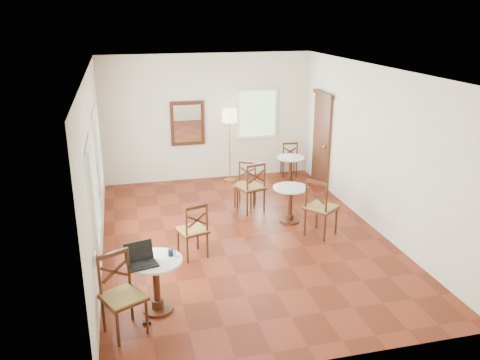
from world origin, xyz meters
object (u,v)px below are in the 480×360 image
(cafe_table_back, at_px, (290,168))
(chair_mid_b, at_px, (321,207))
(chair_near_b, at_px, (122,295))
(cafe_table_mid, at_px, (290,200))
(laptop, at_px, (141,259))
(floor_lamp, at_px, (230,121))
(mouse, at_px, (147,261))
(chair_back_a, at_px, (289,158))
(chair_mid_a, at_px, (251,187))
(power_adapter, at_px, (147,322))
(navy_mug, at_px, (171,253))
(chair_near_a, at_px, (193,230))
(chair_back_b, at_px, (245,185))
(water_glass, at_px, (149,255))
(cafe_table_near, at_px, (156,279))

(cafe_table_back, bearing_deg, chair_mid_b, -97.95)
(chair_mid_b, bearing_deg, chair_near_b, 83.85)
(cafe_table_mid, bearing_deg, laptop, -139.59)
(chair_near_b, xyz_separation_m, floor_lamp, (2.63, 5.51, 0.95))
(mouse, bearing_deg, chair_back_a, 68.43)
(chair_mid_a, distance_m, power_adapter, 4.19)
(mouse, relative_size, navy_mug, 0.80)
(chair_near_a, distance_m, chair_back_a, 4.77)
(chair_back_b, bearing_deg, mouse, -92.05)
(chair_back_b, xyz_separation_m, floor_lamp, (0.03, 1.62, 1.02))
(water_glass, bearing_deg, cafe_table_near, -37.88)
(chair_back_b, distance_m, mouse, 4.23)
(chair_near_a, bearing_deg, water_glass, 43.54)
(cafe_table_back, distance_m, chair_near_b, 6.22)
(chair_back_a, height_order, water_glass, chair_back_a)
(chair_mid_a, relative_size, floor_lamp, 0.61)
(chair_near_a, xyz_separation_m, laptop, (-0.90, -1.51, 0.36))
(navy_mug, bearing_deg, mouse, -159.61)
(cafe_table_near, relative_size, cafe_table_back, 1.12)
(chair_mid_a, relative_size, laptop, 2.41)
(chair_back_a, distance_m, floor_lamp, 1.84)
(chair_mid_b, distance_m, power_adapter, 3.88)
(cafe_table_mid, distance_m, navy_mug, 3.51)
(chair_mid_a, xyz_separation_m, mouse, (-2.29, -3.20, 0.26))
(chair_mid_b, relative_size, floor_lamp, 0.63)
(cafe_table_back, xyz_separation_m, chair_back_b, (-1.33, -0.94, 0.03))
(floor_lamp, bearing_deg, chair_near_b, -115.49)
(chair_near_a, height_order, chair_mid_a, chair_mid_a)
(navy_mug, bearing_deg, power_adapter, -137.80)
(cafe_table_back, xyz_separation_m, chair_near_a, (-2.75, -3.00, 0.05))
(chair_back_a, relative_size, navy_mug, 8.04)
(floor_lamp, distance_m, laptop, 5.74)
(chair_mid_a, height_order, navy_mug, chair_mid_a)
(cafe_table_near, xyz_separation_m, chair_mid_b, (3.10, 1.74, 0.06))
(chair_back_b, bearing_deg, cafe_table_near, -91.16)
(cafe_table_mid, xyz_separation_m, navy_mug, (-2.55, -2.38, 0.38))
(laptop, height_order, mouse, laptop)
(mouse, bearing_deg, cafe_table_back, 65.91)
(cafe_table_back, relative_size, mouse, 7.87)
(mouse, height_order, power_adapter, mouse)
(chair_near_b, distance_m, water_glass, 0.65)
(chair_mid_a, bearing_deg, power_adapter, 39.04)
(cafe_table_near, relative_size, navy_mug, 7.06)
(cafe_table_near, height_order, chair_mid_b, chair_mid_b)
(cafe_table_mid, xyz_separation_m, chair_back_b, (-0.62, 1.06, 0.02))
(mouse, bearing_deg, water_glass, 83.56)
(chair_back_b, xyz_separation_m, mouse, (-2.25, -3.56, 0.34))
(laptop, height_order, navy_mug, laptop)
(water_glass, bearing_deg, power_adapter, -107.26)
(cafe_table_near, height_order, mouse, mouse)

